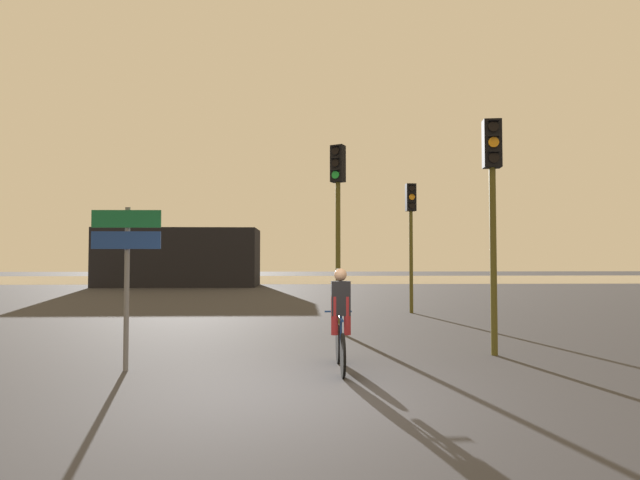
{
  "coord_description": "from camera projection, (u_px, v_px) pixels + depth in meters",
  "views": [
    {
      "loc": [
        0.07,
        -6.41,
        1.78
      ],
      "look_at": [
        0.5,
        5.0,
        2.2
      ],
      "focal_mm": 28.0,
      "sensor_mm": 36.0,
      "label": 1
    }
  ],
  "objects": [
    {
      "name": "ground_plane",
      "position": [
        295.0,
        398.0,
        6.33
      ],
      "size": [
        120.0,
        120.0,
        0.0
      ],
      "primitive_type": "plane",
      "color": "#333338"
    },
    {
      "name": "water_strip",
      "position": [
        300.0,
        279.0,
        42.07
      ],
      "size": [
        80.0,
        16.0,
        0.01
      ],
      "primitive_type": "cube",
      "color": "#9E937F",
      "rests_on": "ground"
    },
    {
      "name": "distant_building",
      "position": [
        180.0,
        257.0,
        31.86
      ],
      "size": [
        9.87,
        4.0,
        3.65
      ],
      "primitive_type": "cube",
      "color": "black",
      "rests_on": "ground"
    },
    {
      "name": "traffic_light_center",
      "position": [
        338.0,
        202.0,
        12.12
      ],
      "size": [
        0.4,
        0.42,
        4.54
      ],
      "rotation": [
        0.0,
        0.0,
        2.61
      ],
      "color": "#4C4719",
      "rests_on": "ground"
    },
    {
      "name": "traffic_light_near_right",
      "position": [
        493.0,
        191.0,
        9.26
      ],
      "size": [
        0.35,
        0.37,
        4.37
      ],
      "rotation": [
        0.0,
        0.0,
        3.01
      ],
      "color": "#4C4719",
      "rests_on": "ground"
    },
    {
      "name": "traffic_light_far_right",
      "position": [
        411.0,
        223.0,
        16.33
      ],
      "size": [
        0.34,
        0.35,
        4.23
      ],
      "rotation": [
        0.0,
        0.0,
        3.21
      ],
      "color": "#4C4719",
      "rests_on": "ground"
    },
    {
      "name": "direction_sign_post",
      "position": [
        126.0,
        257.0,
        7.94
      ],
      "size": [
        1.1,
        0.12,
        2.6
      ],
      "rotation": [
        0.0,
        0.0,
        3.12
      ],
      "color": "slate",
      "rests_on": "ground"
    },
    {
      "name": "cyclist",
      "position": [
        341.0,
        319.0,
        7.91
      ],
      "size": [
        0.46,
        1.71,
        1.62
      ],
      "rotation": [
        0.0,
        0.0,
        -0.0
      ],
      "color": "black",
      "rests_on": "ground"
    }
  ]
}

